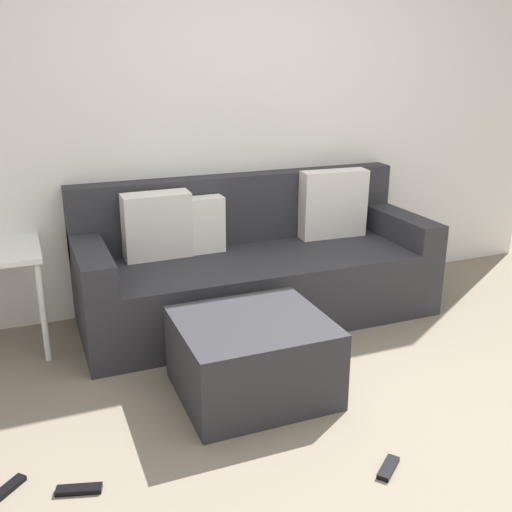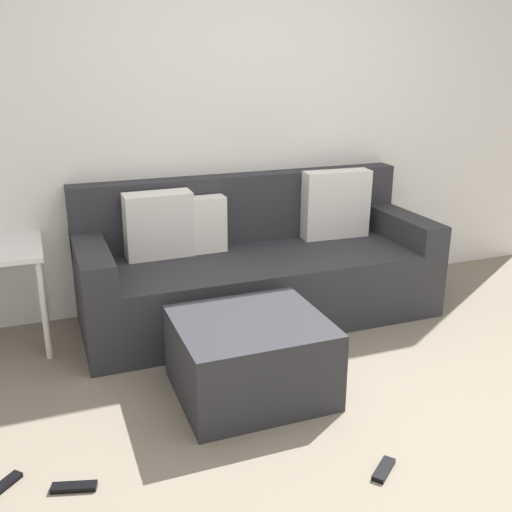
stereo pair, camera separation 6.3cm
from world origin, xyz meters
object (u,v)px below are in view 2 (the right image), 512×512
object	(u,v)px
remote_by_storage_bin	(74,487)
couch_sectional	(257,268)
remote_near_ottoman	(384,470)
ottoman	(250,357)
remote_under_side_table	(2,487)

from	to	relation	value
remote_by_storage_bin	couch_sectional	bearing A→B (deg)	62.16
couch_sectional	remote_near_ottoman	world-z (taller)	couch_sectional
couch_sectional	remote_near_ottoman	distance (m)	1.74
couch_sectional	ottoman	world-z (taller)	couch_sectional
remote_by_storage_bin	ottoman	bearing A→B (deg)	41.34
remote_near_ottoman	remote_under_side_table	size ratio (longest dim) A/B	0.86
couch_sectional	ottoman	distance (m)	1.01
couch_sectional	remote_under_side_table	size ratio (longest dim) A/B	12.52
couch_sectional	remote_by_storage_bin	distance (m)	1.91
ottoman	remote_near_ottoman	world-z (taller)	ottoman
remote_near_ottoman	remote_by_storage_bin	distance (m)	1.28
ottoman	remote_under_side_table	bearing A→B (deg)	-164.45
remote_near_ottoman	remote_by_storage_bin	bearing A→B (deg)	125.66
couch_sectional	remote_by_storage_bin	bearing A→B (deg)	-133.81
remote_near_ottoman	remote_by_storage_bin	size ratio (longest dim) A/B	0.88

